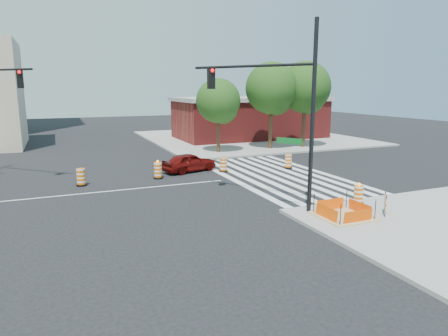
{
  "coord_description": "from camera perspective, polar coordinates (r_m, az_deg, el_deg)",
  "views": [
    {
      "loc": [
        -2.18,
        -22.17,
        5.61
      ],
      "look_at": [
        5.99,
        -2.89,
        1.4
      ],
      "focal_mm": 32.0,
      "sensor_mm": 36.0,
      "label": 1
    }
  ],
  "objects": [
    {
      "name": "ground",
      "position": [
        22.97,
        -16.83,
        -3.27
      ],
      "size": [
        120.0,
        120.0,
        0.0
      ],
      "primitive_type": "plane",
      "color": "black",
      "rests_on": "ground"
    },
    {
      "name": "sidewalk_ne",
      "position": [
        45.29,
        3.7,
        4.33
      ],
      "size": [
        22.0,
        22.0,
        0.15
      ],
      "primitive_type": "cube",
      "color": "gray",
      "rests_on": "ground"
    },
    {
      "name": "crosswalk_east",
      "position": [
        26.37,
        7.5,
        -1.0
      ],
      "size": [
        6.75,
        13.5,
        0.01
      ],
      "color": "silver",
      "rests_on": "ground"
    },
    {
      "name": "lane_centerline",
      "position": [
        22.97,
        -16.83,
        -3.25
      ],
      "size": [
        14.0,
        0.12,
        0.01
      ],
      "primitive_type": "cube",
      "color": "silver",
      "rests_on": "ground"
    },
    {
      "name": "excavation_pit",
      "position": [
        18.1,
        16.67,
        -6.45
      ],
      "size": [
        2.2,
        2.2,
        0.9
      ],
      "color": "tan",
      "rests_on": "ground"
    },
    {
      "name": "brick_storefront",
      "position": [
        45.07,
        3.74,
        7.16
      ],
      "size": [
        16.5,
        8.5,
        4.6
      ],
      "color": "maroon",
      "rests_on": "ground"
    },
    {
      "name": "red_coupe",
      "position": [
        27.25,
        -4.98,
        0.82
      ],
      "size": [
        4.04,
        2.47,
        1.29
      ],
      "primitive_type": "imported",
      "rotation": [
        0.0,
        0.0,
        1.84
      ],
      "color": "#5A0A07",
      "rests_on": "ground"
    },
    {
      "name": "signal_pole_se",
      "position": [
        18.36,
        7.49,
        9.67
      ],
      "size": [
        3.65,
        5.29,
        8.32
      ],
      "rotation": [
        0.0,
        0.0,
        2.17
      ],
      "color": "black",
      "rests_on": "ground"
    },
    {
      "name": "pit_drum",
      "position": [
        20.06,
        18.65,
        -3.74
      ],
      "size": [
        0.54,
        0.54,
        1.06
      ],
      "color": "black",
      "rests_on": "ground"
    },
    {
      "name": "barricade",
      "position": [
        18.89,
        22.05,
        -4.63
      ],
      "size": [
        0.57,
        0.63,
        0.96
      ],
      "rotation": [
        0.0,
        0.0,
        0.84
      ],
      "color": "#E26004",
      "rests_on": "ground"
    },
    {
      "name": "tree_north_c",
      "position": [
        34.38,
        -0.78,
        9.21
      ],
      "size": [
        3.78,
        3.78,
        6.43
      ],
      "color": "#382314",
      "rests_on": "ground"
    },
    {
      "name": "tree_north_d",
      "position": [
        36.79,
        6.81,
        10.84
      ],
      "size": [
        4.66,
        4.66,
        7.92
      ],
      "color": "#382314",
      "rests_on": "ground"
    },
    {
      "name": "tree_north_e",
      "position": [
        38.24,
        11.52,
        10.85
      ],
      "size": [
        4.74,
        4.74,
        8.06
      ],
      "color": "#382314",
      "rests_on": "ground"
    },
    {
      "name": "median_drum_2",
      "position": [
        24.66,
        -19.75,
        -1.32
      ],
      "size": [
        0.6,
        0.6,
        1.02
      ],
      "color": "black",
      "rests_on": "ground"
    },
    {
      "name": "median_drum_3",
      "position": [
        25.41,
        -9.42,
        -0.42
      ],
      "size": [
        0.6,
        0.6,
        1.18
      ],
      "color": "black",
      "rests_on": "ground"
    },
    {
      "name": "median_drum_4",
      "position": [
        27.09,
        -0.09,
        0.45
      ],
      "size": [
        0.6,
        0.6,
        1.02
      ],
      "color": "black",
      "rests_on": "ground"
    },
    {
      "name": "median_drum_5",
      "position": [
        28.6,
        9.17,
        0.89
      ],
      "size": [
        0.6,
        0.6,
        1.02
      ],
      "color": "black",
      "rests_on": "ground"
    }
  ]
}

